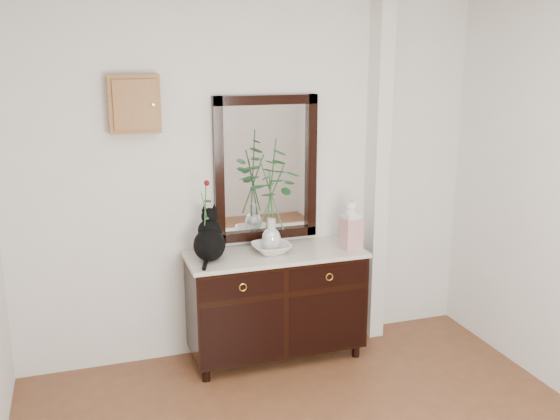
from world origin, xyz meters
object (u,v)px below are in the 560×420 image
object	(u,v)px
sideboard	(276,300)
cat	(209,235)
ginger_jar	(351,224)
lotus_bowl	(271,248)

from	to	relation	value
sideboard	cat	bearing A→B (deg)	-179.46
sideboard	cat	world-z (taller)	cat
sideboard	ginger_jar	xyz separation A→B (m)	(0.57, -0.08, 0.56)
sideboard	lotus_bowl	xyz separation A→B (m)	(-0.03, 0.00, 0.41)
ginger_jar	cat	bearing A→B (deg)	176.05
cat	ginger_jar	world-z (taller)	ginger_jar
cat	lotus_bowl	size ratio (longest dim) A/B	1.30
sideboard	lotus_bowl	bearing A→B (deg)	173.15
cat	lotus_bowl	xyz separation A→B (m)	(0.47, 0.01, -0.15)
lotus_bowl	ginger_jar	world-z (taller)	ginger_jar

